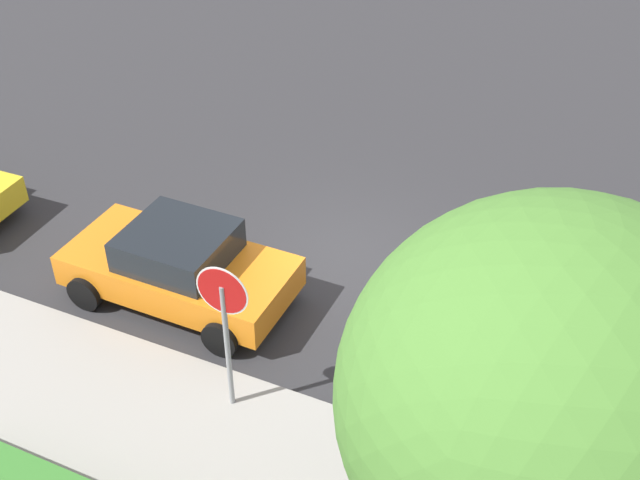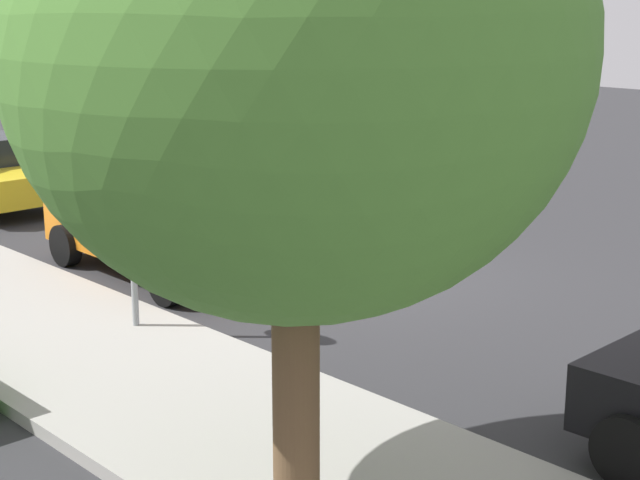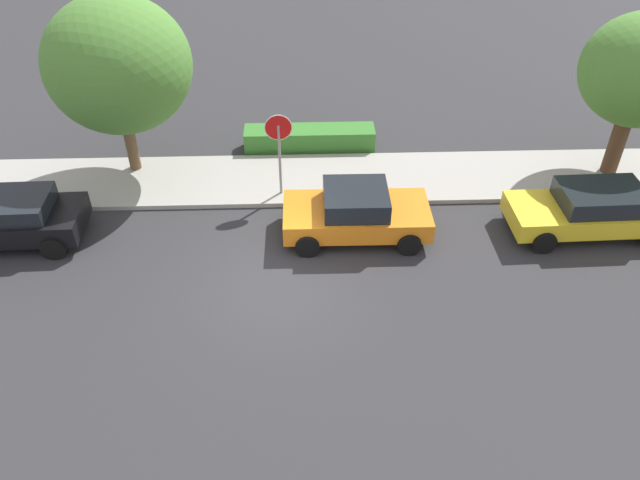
{
  "view_description": "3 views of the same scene",
  "coord_description": "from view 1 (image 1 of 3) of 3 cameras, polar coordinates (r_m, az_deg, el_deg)",
  "views": [
    {
      "loc": [
        -4.58,
        11.02,
        9.31
      ],
      "look_at": [
        0.02,
        0.9,
        1.11
      ],
      "focal_mm": 45.0,
      "sensor_mm": 36.0,
      "label": 1
    },
    {
      "loc": [
        -9.66,
        10.09,
        4.01
      ],
      "look_at": [
        -0.47,
        1.45,
        0.86
      ],
      "focal_mm": 55.0,
      "sensor_mm": 36.0,
      "label": 2
    },
    {
      "loc": [
        0.7,
        -11.71,
        10.7
      ],
      "look_at": [
        1.12,
        0.79,
        0.82
      ],
      "focal_mm": 35.0,
      "sensor_mm": 36.0,
      "label": 3
    }
  ],
  "objects": [
    {
      "name": "ground_plane",
      "position": [
        15.14,
        1.46,
        -1.57
      ],
      "size": [
        60.0,
        60.0,
        0.0
      ],
      "primitive_type": "plane",
      "color": "#2D2D30"
    },
    {
      "name": "street_tree_mid_block",
      "position": [
        7.98,
        16.3,
        -10.82
      ],
      "size": [
        4.17,
        4.17,
        5.59
      ],
      "color": "brown",
      "rests_on": "ground_plane"
    },
    {
      "name": "sidewalk_curb",
      "position": [
        12.03,
        -7.96,
        -14.29
      ],
      "size": [
        32.0,
        2.81,
        0.14
      ],
      "primitive_type": "cube",
      "color": "#9E9B93",
      "rests_on": "ground_plane"
    },
    {
      "name": "stop_sign",
      "position": [
        11.22,
        -6.81,
        -5.38
      ],
      "size": [
        0.79,
        0.08,
        2.72
      ],
      "color": "gray",
      "rests_on": "ground_plane"
    },
    {
      "name": "parked_car_orange",
      "position": [
        14.1,
        -9.98,
        -1.76
      ],
      "size": [
        4.01,
        2.1,
        1.44
      ],
      "color": "orange",
      "rests_on": "ground_plane"
    }
  ]
}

